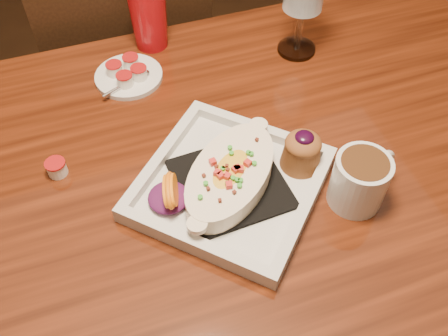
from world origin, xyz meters
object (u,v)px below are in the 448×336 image
object	(u,v)px
table	(195,223)
chair_far	(130,71)
plate	(237,177)
coffee_mug	(361,179)
saucer	(128,75)
red_tumbler	(149,17)

from	to	relation	value
table	chair_far	xyz separation A→B (m)	(-0.00, 0.63, -0.15)
chair_far	plate	world-z (taller)	chair_far
coffee_mug	saucer	bearing A→B (deg)	106.11
table	plate	distance (m)	0.14
table	chair_far	world-z (taller)	chair_far
saucer	red_tumbler	world-z (taller)	red_tumbler
coffee_mug	red_tumbler	distance (m)	0.54
coffee_mug	red_tumbler	xyz separation A→B (m)	(-0.21, 0.50, 0.02)
coffee_mug	saucer	world-z (taller)	coffee_mug
chair_far	saucer	xyz separation A→B (m)	(-0.04, -0.33, 0.25)
plate	saucer	size ratio (longest dim) A/B	2.86
table	chair_far	distance (m)	0.65
coffee_mug	saucer	size ratio (longest dim) A/B	0.90
chair_far	coffee_mug	size ratio (longest dim) A/B	7.75
coffee_mug	chair_far	bearing A→B (deg)	89.77
saucer	red_tumbler	distance (m)	0.13
chair_far	saucer	distance (m)	0.41
red_tumbler	saucer	bearing A→B (deg)	-127.08
chair_far	red_tumbler	xyz separation A→B (m)	(0.03, -0.23, 0.31)
table	saucer	bearing A→B (deg)	97.16
red_tumbler	coffee_mug	bearing A→B (deg)	-67.29
chair_far	saucer	world-z (taller)	chair_far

